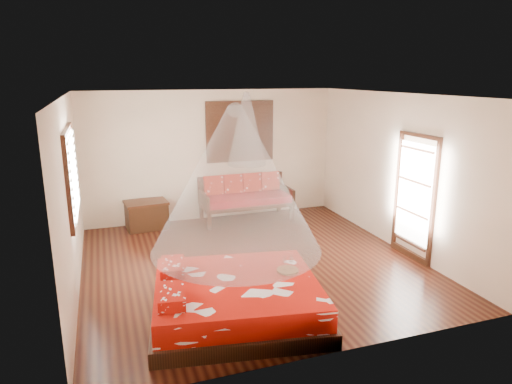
% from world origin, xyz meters
% --- Properties ---
extents(room, '(5.54, 5.54, 2.84)m').
position_xyz_m(room, '(0.00, 0.00, 1.40)').
color(room, black).
rests_on(room, ground).
extents(bed, '(2.47, 2.30, 0.65)m').
position_xyz_m(bed, '(-0.77, -1.60, 0.25)').
color(bed, black).
rests_on(bed, floor).
extents(daybed, '(1.96, 0.87, 0.98)m').
position_xyz_m(daybed, '(0.62, 2.39, 0.52)').
color(daybed, black).
rests_on(daybed, floor).
extents(storage_chest, '(0.91, 0.70, 0.58)m').
position_xyz_m(storage_chest, '(-1.50, 2.45, 0.29)').
color(storage_chest, black).
rests_on(storage_chest, floor).
extents(shutter_panel, '(1.52, 0.06, 1.32)m').
position_xyz_m(shutter_panel, '(0.62, 2.72, 1.90)').
color(shutter_panel, black).
rests_on(shutter_panel, wall_back).
extents(window_left, '(0.10, 1.74, 1.34)m').
position_xyz_m(window_left, '(-2.71, 0.20, 1.70)').
color(window_left, black).
rests_on(window_left, wall_left).
extents(glazed_door, '(0.08, 1.02, 2.16)m').
position_xyz_m(glazed_door, '(2.72, -0.60, 1.07)').
color(glazed_door, black).
rests_on(glazed_door, floor).
extents(wine_tray, '(0.30, 0.30, 0.24)m').
position_xyz_m(wine_tray, '(-0.00, -1.52, 0.57)').
color(wine_tray, brown).
rests_on(wine_tray, bed).
extents(mosquito_net_main, '(2.15, 2.15, 1.80)m').
position_xyz_m(mosquito_net_main, '(-0.75, -1.60, 1.85)').
color(mosquito_net_main, white).
rests_on(mosquito_net_main, ceiling).
extents(mosquito_net_daybed, '(0.82, 0.82, 1.50)m').
position_xyz_m(mosquito_net_daybed, '(0.62, 2.25, 2.00)').
color(mosquito_net_daybed, white).
rests_on(mosquito_net_daybed, ceiling).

